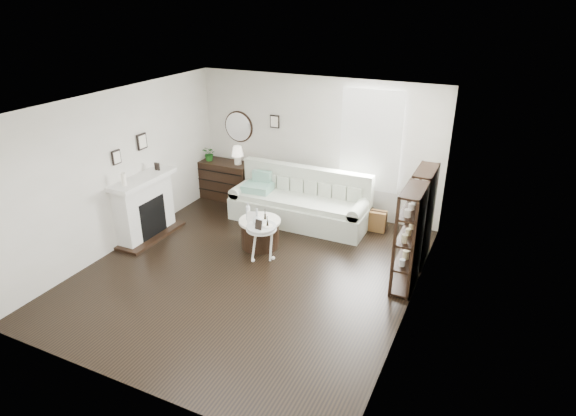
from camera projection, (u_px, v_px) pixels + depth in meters
The scene contains 18 objects.
room at pixel (352, 139), 9.04m from camera, with size 5.50×5.50×5.50m.
fireplace at pixel (145, 209), 8.67m from camera, with size 0.50×1.40×1.84m.
shelf_unit_far at pixel (421, 216), 7.80m from camera, with size 0.30×0.80×1.60m.
shelf_unit_near at pixel (409, 239), 7.05m from camera, with size 0.30×0.80×1.60m.
sofa at pixel (301, 205), 9.34m from camera, with size 2.66×0.92×1.03m.
quilt at pixel (258, 188), 9.46m from camera, with size 0.55×0.45×0.14m, color #238360.
suitcase at pixel (370, 220), 9.06m from camera, with size 0.59×0.20×0.39m, color brown.
dresser at pixel (225, 180), 10.40m from camera, with size 1.23×0.53×0.82m.
table_lamp at pixel (238, 155), 10.01m from camera, with size 0.25×0.25×0.39m, color beige, non-canonical shape.
potted_plant at pixel (210, 154), 10.25m from camera, with size 0.28×0.24×0.31m, color #1D5E1B.
drum_table at pixel (260, 233), 8.44m from camera, with size 0.73×0.73×0.50m.
pedestal_table at pixel (261, 229), 7.91m from camera, with size 0.50×0.50×0.61m.
eiffel_drum at pixel (265, 215), 8.31m from camera, with size 0.11×0.11×0.19m, color black, non-canonical shape.
bottle_drum at pixel (248, 212), 8.27m from camera, with size 0.07×0.07×0.32m, color silver.
card_frame_drum at pixel (252, 218), 8.16m from camera, with size 0.16×0.01×0.22m, color white.
eiffel_ped at pixel (267, 222), 7.85m from camera, with size 0.09×0.09×0.16m, color black, non-canonical shape.
flask_ped at pixel (257, 217), 7.89m from camera, with size 0.15×0.15×0.28m, color silver, non-canonical shape.
card_frame_ped at pixel (259, 225), 7.74m from camera, with size 0.12×0.01×0.16m, color black.
Camera 1 is at (3.38, -5.77, 4.09)m, focal length 30.00 mm.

